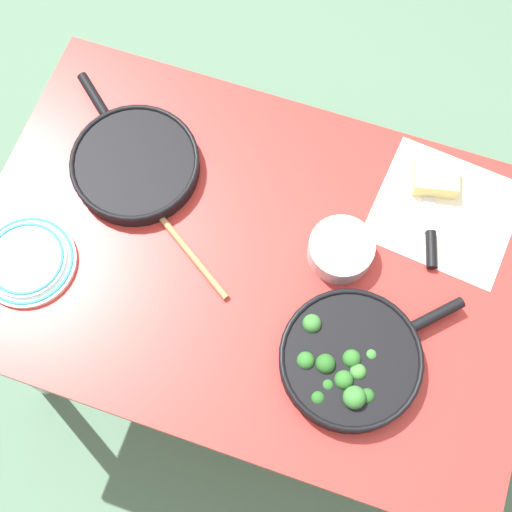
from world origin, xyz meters
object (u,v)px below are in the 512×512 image
Objects in this scene: skillet_broccoli at (350,360)px; grater_knife at (430,229)px; wooden_spoon at (165,222)px; skillet_eggs at (135,163)px; cheese_block at (435,179)px; prep_bowl_steel at (341,250)px; dinner_plate_stack at (27,260)px.

grater_knife is (-0.09, -0.35, -0.02)m from skillet_broccoli.
skillet_broccoli is at bearing -167.04° from wooden_spoon.
skillet_broccoli is at bearing 150.06° from grater_knife.
skillet_broccoli is 0.96× the size of skillet_eggs.
cheese_block is 0.79× the size of prep_bowl_steel.
skillet_broccoli is 0.47m from cheese_block.
dinner_plate_stack is (0.73, 0.01, -0.02)m from skillet_broccoli.
skillet_eggs is 0.51m from prep_bowl_steel.
grater_knife is 0.21m from prep_bowl_steel.
cheese_block is at bearing -119.11° from wooden_spoon.
dinner_plate_stack is at bearing 20.34° from prep_bowl_steel.
grater_knife is 2.31× the size of cheese_block.
dinner_plate_stack is 0.68m from prep_bowl_steel.
skillet_broccoli is 3.11× the size of cheese_block.
skillet_broccoli is 0.36m from grater_knife.
skillet_broccoli reaches higher than dinner_plate_stack.
skillet_broccoli is at bearing 81.68° from cheese_block.
skillet_broccoli is at bearing -165.14° from skillet_eggs.
dinner_plate_stack is at bearing 30.80° from cheese_block.
cheese_block is 0.53× the size of dinner_plate_stack.
dinner_plate_stack is (0.82, 0.36, 0.00)m from grater_knife.
wooden_spoon is 1.50× the size of dinner_plate_stack.
grater_knife is (-0.57, -0.17, 0.00)m from wooden_spoon.
grater_knife is at bearing -130.15° from wooden_spoon.
skillet_broccoli is at bearing -179.14° from dinner_plate_stack.
prep_bowl_steel reaches higher than skillet_eggs.
wooden_spoon is at bearing 28.08° from cheese_block.
skillet_eggs is at bearing -6.03° from prep_bowl_steel.
wooden_spoon is 1.24× the size of grater_knife.
skillet_broccoli is 0.24m from prep_bowl_steel.
wooden_spoon is at bearing 176.65° from skillet_eggs.
wooden_spoon is at bearing 91.45° from grater_knife.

